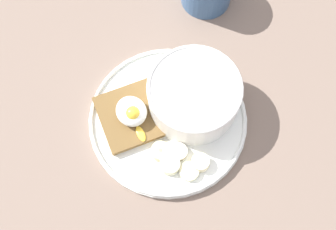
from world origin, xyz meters
TOP-DOWN VIEW (x-y plane):
  - ground_plane at (0.00, 0.00)cm, footprint 120.00×120.00cm
  - plate at (0.00, 0.00)cm, footprint 25.20×25.20cm
  - oatmeal_bowl at (0.47, -4.85)cm, footprint 14.52×14.52cm
  - toast_slice at (3.50, 4.45)cm, footprint 12.02×12.02cm
  - poached_egg at (3.34, 4.48)cm, footprint 7.95×4.66cm
  - banana_slice_front at (-8.88, 2.16)cm, footprint 4.16×4.15cm
  - banana_slice_left at (-5.49, 1.78)cm, footprint 3.89×3.90cm
  - banana_slice_back at (-8.76, -0.37)cm, footprint 3.55×3.48cm
  - banana_slice_right at (-3.84, 4.03)cm, footprint 3.87×3.97cm
  - banana_slice_inner at (-6.41, 4.04)cm, footprint 3.90×3.99cm

SIDE VIEW (x-z plane):
  - ground_plane at x=0.00cm, z-range 0.00..2.00cm
  - plate at x=0.00cm, z-range 2.00..3.60cm
  - banana_slice_front at x=-8.88cm, z-range 2.96..3.97cm
  - banana_slice_left at x=-5.49cm, z-range 2.97..4.25cm
  - banana_slice_right at x=-3.84cm, z-range 2.87..4.52cm
  - banana_slice_inner at x=-6.41cm, z-range 2.91..4.50cm
  - toast_slice at x=3.50cm, z-range 3.08..4.34cm
  - banana_slice_back at x=-8.76cm, z-range 2.95..4.56cm
  - poached_egg at x=3.34cm, z-range 4.05..7.30cm
  - oatmeal_bowl at x=0.47cm, z-range 2.96..9.50cm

